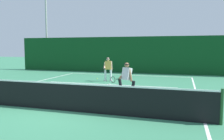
{
  "coord_description": "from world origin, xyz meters",
  "views": [
    {
      "loc": [
        4.32,
        -7.25,
        2.26
      ],
      "look_at": [
        0.49,
        5.18,
        1.0
      ],
      "focal_mm": 37.02,
      "sensor_mm": 36.0,
      "label": 1
    }
  ],
  "objects_px": {
    "player_far": "(108,68)",
    "light_pole": "(46,24)",
    "player_near": "(126,78)",
    "tennis_ball_extra": "(97,79)",
    "tennis_ball": "(133,91)"
  },
  "relations": [
    {
      "from": "tennis_ball",
      "to": "light_pole",
      "type": "relative_size",
      "value": 0.01
    },
    {
      "from": "player_near",
      "to": "light_pole",
      "type": "distance_m",
      "value": 16.32
    },
    {
      "from": "tennis_ball_extra",
      "to": "player_far",
      "type": "bearing_deg",
      "value": -34.54
    },
    {
      "from": "player_near",
      "to": "light_pole",
      "type": "height_order",
      "value": "light_pole"
    },
    {
      "from": "player_near",
      "to": "tennis_ball_extra",
      "type": "xyz_separation_m",
      "value": [
        -3.44,
        5.32,
        -0.84
      ]
    },
    {
      "from": "player_far",
      "to": "tennis_ball_extra",
      "type": "relative_size",
      "value": 24.18
    },
    {
      "from": "player_far",
      "to": "light_pole",
      "type": "relative_size",
      "value": 0.2
    },
    {
      "from": "player_near",
      "to": "player_far",
      "type": "relative_size",
      "value": 1.0
    },
    {
      "from": "player_far",
      "to": "light_pole",
      "type": "height_order",
      "value": "light_pole"
    },
    {
      "from": "player_near",
      "to": "player_far",
      "type": "distance_m",
      "value": 5.18
    },
    {
      "from": "tennis_ball",
      "to": "tennis_ball_extra",
      "type": "bearing_deg",
      "value": 130.82
    },
    {
      "from": "light_pole",
      "to": "tennis_ball",
      "type": "bearing_deg",
      "value": -41.01
    },
    {
      "from": "tennis_ball",
      "to": "player_far",
      "type": "bearing_deg",
      "value": 126.3
    },
    {
      "from": "tennis_ball",
      "to": "tennis_ball_extra",
      "type": "height_order",
      "value": "same"
    },
    {
      "from": "player_near",
      "to": "tennis_ball",
      "type": "xyz_separation_m",
      "value": [
        0.04,
        1.29,
        -0.84
      ]
    }
  ]
}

